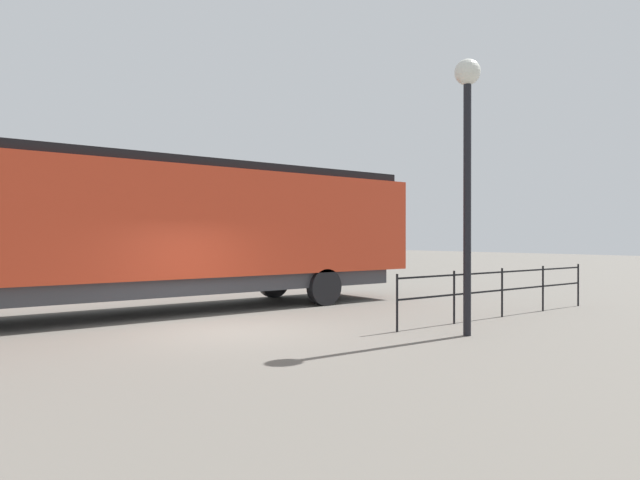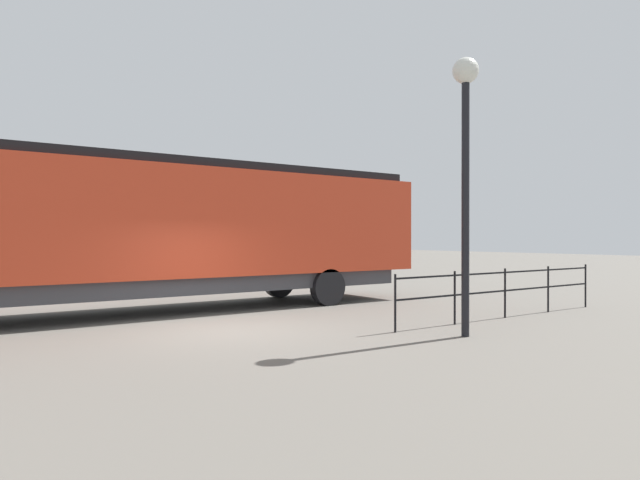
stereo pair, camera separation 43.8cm
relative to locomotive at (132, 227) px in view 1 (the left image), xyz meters
The scene contains 4 objects.
ground_plane 4.47m from the locomotive, 12.83° to the left, with size 120.00×120.00×0.00m, color #666059.
locomotive is the anchor object (origin of this frame).
lamp_post 8.75m from the locomotive, 31.76° to the left, with size 0.54×0.54×5.73m.
platform_fence 9.72m from the locomotive, 50.71° to the left, with size 0.05×7.59×1.25m.
Camera 1 is at (10.89, -5.74, 2.03)m, focal length 31.30 mm.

